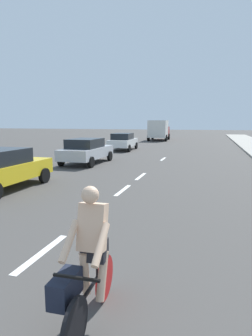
{
  "coord_description": "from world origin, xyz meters",
  "views": [
    {
      "loc": [
        3.13,
        1.32,
        2.59
      ],
      "look_at": [
        0.53,
        10.14,
        1.1
      ],
      "focal_mm": 30.47,
      "sensor_mm": 36.0,
      "label": 1
    }
  ],
  "objects_px": {
    "parked_car_yellow": "(0,168)",
    "delivery_truck": "(159,130)",
    "cyclist": "(86,264)",
    "parked_car_silver": "(86,150)",
    "parked_car_white": "(123,141)"
  },
  "relations": [
    {
      "from": "parked_car_yellow",
      "to": "delivery_truck",
      "type": "bearing_deg",
      "value": 88.85
    },
    {
      "from": "cyclist",
      "to": "delivery_truck",
      "type": "xyz_separation_m",
      "value": [
        -5.6,
        37.26,
        0.67
      ]
    },
    {
      "from": "cyclist",
      "to": "parked_car_yellow",
      "type": "bearing_deg",
      "value": -45.59
    },
    {
      "from": "delivery_truck",
      "to": "parked_car_silver",
      "type": "bearing_deg",
      "value": -93.72
    },
    {
      "from": "cyclist",
      "to": "parked_car_yellow",
      "type": "relative_size",
      "value": 0.42
    },
    {
      "from": "parked_car_yellow",
      "to": "delivery_truck",
      "type": "height_order",
      "value": "delivery_truck"
    },
    {
      "from": "cyclist",
      "to": "parked_car_yellow",
      "type": "distance_m",
      "value": 8.6
    },
    {
      "from": "parked_car_yellow",
      "to": "parked_car_silver",
      "type": "distance_m",
      "value": 7.43
    },
    {
      "from": "parked_car_white",
      "to": "parked_car_silver",
      "type": "bearing_deg",
      "value": -90.54
    },
    {
      "from": "parked_car_yellow",
      "to": "parked_car_white",
      "type": "xyz_separation_m",
      "value": [
        -0.07,
        16.29,
        0.0
      ]
    },
    {
      "from": "cyclist",
      "to": "parked_car_silver",
      "type": "bearing_deg",
      "value": -67.95
    },
    {
      "from": "cyclist",
      "to": "parked_car_white",
      "type": "height_order",
      "value": "cyclist"
    },
    {
      "from": "parked_car_silver",
      "to": "cyclist",
      "type": "bearing_deg",
      "value": -65.48
    },
    {
      "from": "cyclist",
      "to": "parked_car_white",
      "type": "relative_size",
      "value": 0.4
    },
    {
      "from": "parked_car_white",
      "to": "cyclist",
      "type": "bearing_deg",
      "value": -76.7
    }
  ]
}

